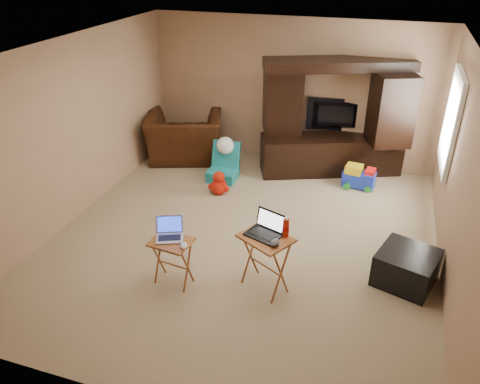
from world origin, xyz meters
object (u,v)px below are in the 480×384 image
(ottoman, at_px, (406,268))
(laptop_right, at_px, (263,226))
(entertainment_center, at_px, (334,118))
(television, at_px, (336,116))
(tray_table_right, at_px, (265,263))
(laptop_left, at_px, (169,230))
(push_toy, at_px, (359,176))
(recliner, at_px, (185,137))
(water_bottle, at_px, (286,228))
(tray_table_left, at_px, (173,262))
(plush_toy, at_px, (219,183))
(mouse_right, at_px, (275,243))
(child_rocker, at_px, (222,162))
(mouse_left, at_px, (184,246))

(ottoman, height_order, laptop_right, laptop_right)
(entertainment_center, xyz_separation_m, television, (0.00, 0.23, -0.04))
(entertainment_center, distance_m, tray_table_right, 3.43)
(entertainment_center, distance_m, laptop_left, 3.81)
(push_toy, height_order, laptop_left, laptop_left)
(ottoman, bearing_deg, push_toy, 108.23)
(recliner, height_order, water_bottle, water_bottle)
(push_toy, bearing_deg, tray_table_left, -112.33)
(water_bottle, bearing_deg, plush_toy, 128.15)
(tray_table_right, bearing_deg, push_toy, 103.62)
(ottoman, height_order, mouse_right, mouse_right)
(laptop_right, bearing_deg, push_toy, 94.19)
(child_rocker, distance_m, mouse_left, 2.87)
(laptop_left, bearing_deg, child_rocker, 74.27)
(television, relative_size, plush_toy, 2.49)
(recliner, height_order, mouse_left, recliner)
(tray_table_left, bearing_deg, plush_toy, 103.42)
(television, height_order, plush_toy, television)
(plush_toy, height_order, water_bottle, water_bottle)
(push_toy, relative_size, mouse_left, 4.33)
(recliner, xyz_separation_m, water_bottle, (2.55, -3.00, 0.39))
(television, distance_m, laptop_left, 4.03)
(television, bearing_deg, laptop_left, 62.23)
(tray_table_left, distance_m, tray_table_right, 1.07)
(child_rocker, bearing_deg, push_toy, 9.34)
(entertainment_center, distance_m, water_bottle, 3.28)
(push_toy, distance_m, tray_table_left, 3.64)
(tray_table_right, bearing_deg, tray_table_left, -138.21)
(child_rocker, height_order, mouse_left, mouse_left)
(recliner, distance_m, water_bottle, 3.96)
(plush_toy, bearing_deg, television, 46.22)
(water_bottle, bearing_deg, television, 89.20)
(television, relative_size, water_bottle, 4.53)
(television, distance_m, tray_table_left, 4.09)
(child_rocker, height_order, tray_table_right, tray_table_right)
(push_toy, height_order, mouse_right, mouse_right)
(ottoman, distance_m, water_bottle, 1.58)
(laptop_right, bearing_deg, entertainment_center, 105.39)
(plush_toy, relative_size, mouse_right, 2.76)
(television, height_order, tray_table_left, television)
(entertainment_center, relative_size, mouse_right, 16.53)
(plush_toy, bearing_deg, laptop_right, -57.42)
(entertainment_center, bearing_deg, tray_table_right, -116.04)
(laptop_right, relative_size, mouse_right, 2.58)
(child_rocker, xyz_separation_m, push_toy, (2.21, 0.42, -0.12))
(television, relative_size, tray_table_right, 1.39)
(recliner, distance_m, mouse_right, 4.07)
(entertainment_center, distance_m, push_toy, 1.05)
(recliner, relative_size, push_toy, 2.54)
(television, height_order, ottoman, television)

